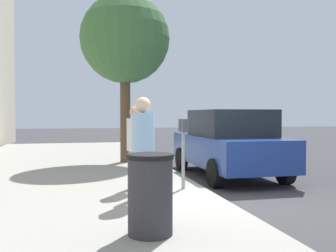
{
  "coord_description": "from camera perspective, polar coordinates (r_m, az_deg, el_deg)",
  "views": [
    {
      "loc": [
        -6.72,
        2.54,
        1.65
      ],
      "look_at": [
        0.98,
        0.71,
        1.41
      ],
      "focal_mm": 41.02,
      "sensor_mm": 36.0,
      "label": 1
    }
  ],
  "objects": [
    {
      "name": "parked_sedan_near",
      "position": [
        10.28,
        8.95,
        -2.51
      ],
      "size": [
        4.4,
        1.97,
        1.77
      ],
      "color": "navy",
      "rests_on": "ground_plane"
    },
    {
      "name": "ground_plane",
      "position": [
        7.37,
        7.33,
        -11.23
      ],
      "size": [
        80.0,
        80.0,
        0.0
      ],
      "primitive_type": "plane",
      "color": "#38383A",
      "rests_on": "ground"
    },
    {
      "name": "street_tree",
      "position": [
        12.38,
        -6.41,
        12.64
      ],
      "size": [
        2.8,
        2.8,
        5.28
      ],
      "color": "brown",
      "rests_on": "sidewalk_slab"
    },
    {
      "name": "pedestrian_bystander",
      "position": [
        6.59,
        -3.72,
        -2.06
      ],
      "size": [
        0.45,
        0.41,
        1.8
      ],
      "rotation": [
        0.0,
        0.0,
        -0.86
      ],
      "color": "#726656",
      "rests_on": "sidewalk_slab"
    },
    {
      "name": "parking_meter",
      "position": [
        7.73,
        2.29,
        -1.87
      ],
      "size": [
        0.36,
        0.12,
        1.41
      ],
      "color": "gray",
      "rests_on": "sidewalk_slab"
    },
    {
      "name": "sidewalk_slab",
      "position": [
        6.92,
        -17.14,
        -11.52
      ],
      "size": [
        28.0,
        6.0,
        0.15
      ],
      "primitive_type": "cube",
      "color": "gray",
      "rests_on": "ground_plane"
    },
    {
      "name": "pedestrian_at_meter",
      "position": [
        7.57,
        -4.79,
        -2.31
      ],
      "size": [
        0.5,
        0.36,
        1.67
      ],
      "rotation": [
        0.0,
        0.0,
        -1.33
      ],
      "color": "tan",
      "rests_on": "sidewalk_slab"
    },
    {
      "name": "trash_bin",
      "position": [
        4.85,
        -2.66,
        -10.08
      ],
      "size": [
        0.59,
        0.59,
        1.01
      ],
      "color": "#2D2D33",
      "rests_on": "sidewalk_slab"
    }
  ]
}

